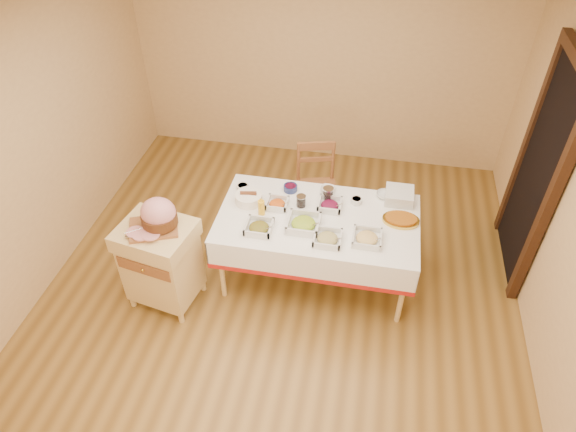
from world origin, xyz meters
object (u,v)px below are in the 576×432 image
(dining_chair, at_px, (316,186))
(brass_platter, at_px, (401,220))
(bread_basket, at_px, (249,198))
(butcher_cart, at_px, (161,260))
(mustard_bottle, at_px, (261,207))
(dining_table, at_px, (317,231))
(preserve_jar_left, at_px, (301,202))
(preserve_jar_right, at_px, (328,194))
(ham_on_board, at_px, (158,216))
(plate_stack, at_px, (399,196))

(dining_chair, distance_m, brass_platter, 1.16)
(dining_chair, relative_size, bread_basket, 3.74)
(butcher_cart, height_order, mustard_bottle, mustard_bottle)
(bread_basket, bearing_deg, dining_table, -8.38)
(butcher_cart, bearing_deg, mustard_bottle, 31.32)
(brass_platter, bearing_deg, preserve_jar_left, 177.11)
(preserve_jar_right, distance_m, mustard_bottle, 0.66)
(dining_chair, bearing_deg, brass_platter, -40.05)
(ham_on_board, distance_m, bread_basket, 0.89)
(preserve_jar_left, xyz_separation_m, brass_platter, (0.92, -0.05, -0.03))
(mustard_bottle, bearing_deg, plate_stack, 19.82)
(dining_table, xyz_separation_m, preserve_jar_right, (0.05, 0.28, 0.22))
(dining_table, xyz_separation_m, bread_basket, (-0.67, 0.10, 0.21))
(ham_on_board, height_order, brass_platter, ham_on_board)
(dining_chair, relative_size, mustard_bottle, 5.01)
(brass_platter, bearing_deg, dining_table, -173.21)
(dining_table, xyz_separation_m, ham_on_board, (-1.29, -0.52, 0.41))
(butcher_cart, height_order, bread_basket, butcher_cart)
(brass_platter, bearing_deg, plate_stack, 95.29)
(butcher_cart, relative_size, bread_basket, 3.49)
(butcher_cart, relative_size, ham_on_board, 2.07)
(preserve_jar_left, bearing_deg, preserve_jar_right, 32.11)
(dining_table, relative_size, dining_chair, 1.92)
(preserve_jar_right, bearing_deg, butcher_cart, -149.06)
(bread_basket, bearing_deg, butcher_cart, -135.55)
(mustard_bottle, distance_m, bread_basket, 0.22)
(dining_table, distance_m, mustard_bottle, 0.57)
(dining_chair, xyz_separation_m, ham_on_board, (-1.16, -1.33, 0.52))
(plate_stack, xyz_separation_m, brass_platter, (0.03, -0.30, -0.04))
(mustard_bottle, bearing_deg, bread_basket, 136.45)
(dining_chair, height_order, ham_on_board, ham_on_board)
(bread_basket, bearing_deg, mustard_bottle, -43.55)
(preserve_jar_right, bearing_deg, brass_platter, -15.65)
(mustard_bottle, xyz_separation_m, plate_stack, (1.22, 0.44, -0.03))
(dining_table, height_order, bread_basket, bread_basket)
(butcher_cart, distance_m, plate_stack, 2.27)
(dining_table, distance_m, butcher_cart, 1.45)
(dining_chair, height_order, preserve_jar_right, dining_chair)
(dining_chair, bearing_deg, ham_on_board, -131.19)
(preserve_jar_right, xyz_separation_m, brass_platter, (0.69, -0.19, -0.04))
(bread_basket, xyz_separation_m, brass_platter, (1.41, -0.01, -0.03))
(dining_table, height_order, plate_stack, plate_stack)
(preserve_jar_left, xyz_separation_m, bread_basket, (-0.49, -0.04, -0.00))
(butcher_cart, xyz_separation_m, preserve_jar_right, (1.38, 0.83, 0.32))
(dining_chair, distance_m, bread_basket, 0.95)
(bread_basket, bearing_deg, brass_platter, -0.46)
(mustard_bottle, bearing_deg, ham_on_board, -149.09)
(plate_stack, bearing_deg, mustard_bottle, -160.18)
(dining_chair, bearing_deg, mustard_bottle, -114.14)
(dining_table, bearing_deg, preserve_jar_right, 79.63)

